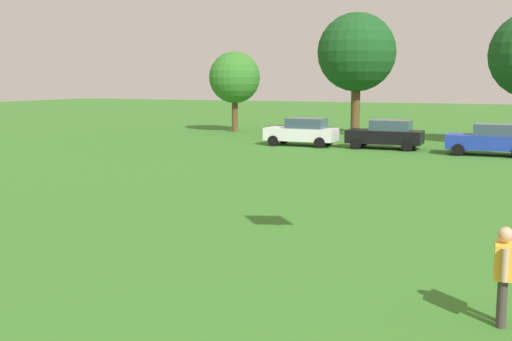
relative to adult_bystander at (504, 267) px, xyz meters
name	(u,v)px	position (x,y,z in m)	size (l,w,h in m)	color
ground_plane	(377,164)	(-6.17, 19.00, -0.98)	(160.00, 160.00, 0.00)	#387528
adult_bystander	(504,267)	(0.00, 0.00, 0.00)	(0.33, 0.78, 1.65)	#3F3833
parked_car_white_0	(302,132)	(-12.15, 25.53, -0.12)	(4.30, 2.02, 1.68)	white
parked_car_black_1	(386,134)	(-7.12, 25.79, -0.12)	(4.30, 2.02, 1.68)	black
parked_car_blue_2	(491,139)	(-1.37, 24.73, -0.12)	(4.30, 2.02, 1.68)	#1E38AD
tree_far_left	(235,78)	(-20.35, 33.45, 3.14)	(3.92, 3.92, 6.11)	brown
tree_left	(357,53)	(-11.07, 34.18, 4.91)	(5.60, 5.60, 8.73)	brown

